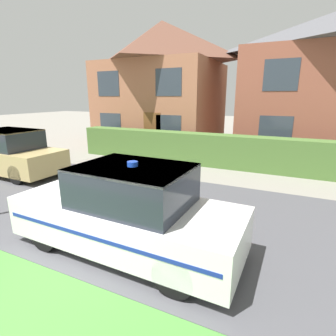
% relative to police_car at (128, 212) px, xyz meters
% --- Properties ---
extents(road_strip, '(28.00, 5.70, 0.01)m').
position_rel_police_car_xyz_m(road_strip, '(-0.70, 1.73, -0.78)').
color(road_strip, '#4C4C51').
rests_on(road_strip, ground).
extents(garden_hedge, '(13.68, 0.83, 1.36)m').
position_rel_police_car_xyz_m(garden_hedge, '(-0.05, 6.98, -0.11)').
color(garden_hedge, '#4C7233').
rests_on(garden_hedge, ground).
extents(police_car, '(4.47, 1.80, 1.77)m').
position_rel_police_car_xyz_m(police_car, '(0.00, 0.00, 0.00)').
color(police_car, black).
rests_on(police_car, road_strip).
extents(neighbour_car_near, '(4.14, 1.81, 1.68)m').
position_rel_police_car_xyz_m(neighbour_car_near, '(-6.92, 2.48, 0.03)').
color(neighbour_car_near, black).
rests_on(neighbour_car_near, road_strip).
extents(house_left, '(6.88, 6.16, 7.13)m').
position_rel_police_car_xyz_m(house_left, '(-4.86, 11.22, 2.86)').
color(house_left, '#A86B4C').
rests_on(house_left, ground).
extents(house_right, '(8.65, 5.74, 6.73)m').
position_rel_police_car_xyz_m(house_right, '(4.22, 11.52, 2.64)').
color(house_right, '#93513D').
rests_on(house_right, ground).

